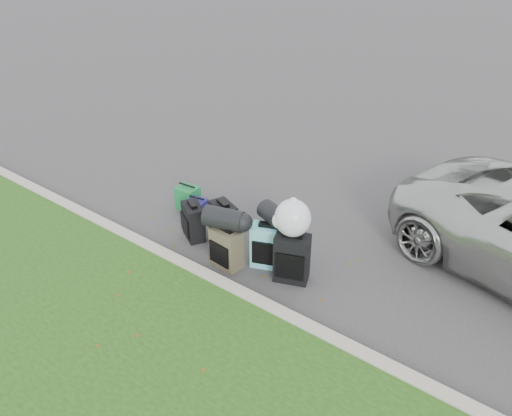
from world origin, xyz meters
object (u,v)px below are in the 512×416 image
Objects in this scene: suitcase_olive at (227,248)px; suitcase_small_black at (193,221)px; suitcase_large_black_right at (292,258)px; tote_navy at (197,208)px; suitcase_teal at (268,246)px; suitcase_large_black_left at (224,223)px; tote_green at (188,198)px.

suitcase_small_black is at bearing 168.65° from suitcase_olive.
suitcase_large_black_right is 2.16× the size of tote_navy.
suitcase_small_black is 1.29m from suitcase_teal.
suitcase_large_black_left reaches higher than tote_green.
suitcase_large_black_left reaches higher than suitcase_teal.
suitcase_large_black_right is 2.47m from tote_green.
suitcase_large_black_right is (1.29, -0.15, 0.02)m from suitcase_large_black_left.
suitcase_small_black is 0.87× the size of suitcase_large_black_left.
suitcase_large_black_left reaches higher than suitcase_olive.
suitcase_small_black is 0.80× the size of suitcase_large_black_right.
suitcase_large_black_right is 2.14m from tote_navy.
tote_navy is at bearing -24.62° from tote_green.
suitcase_teal is 0.45m from suitcase_large_black_right.
suitcase_large_black_right is (0.44, -0.07, 0.03)m from suitcase_teal.
suitcase_large_black_right reaches higher than suitcase_teal.
suitcase_small_black reaches higher than tote_navy.
suitcase_small_black is 0.60m from tote_navy.
suitcase_large_black_right reaches higher than suitcase_olive.
suitcase_large_black_left is at bearing 151.54° from suitcase_teal.
tote_navy is (-0.79, 0.27, -0.16)m from suitcase_large_black_left.
suitcase_teal reaches higher than tote_green.
suitcase_small_black is 0.94× the size of suitcase_olive.
suitcase_large_black_right is at bearing -17.50° from tote_green.
tote_navy is at bearing 157.63° from suitcase_small_black.
tote_green is 1.24× the size of tote_navy.
suitcase_teal is 0.92× the size of suitcase_large_black_right.
suitcase_large_black_right is at bearing 30.65° from suitcase_small_black.
suitcase_olive is at bearing 13.06° from suitcase_small_black.
tote_green is (-0.68, 0.57, -0.08)m from suitcase_small_black.
tote_green is (-2.41, 0.54, -0.14)m from suitcase_large_black_right.
suitcase_large_black_left is 1.30m from suitcase_large_black_right.
tote_navy is at bearing 146.78° from suitcase_large_black_right.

